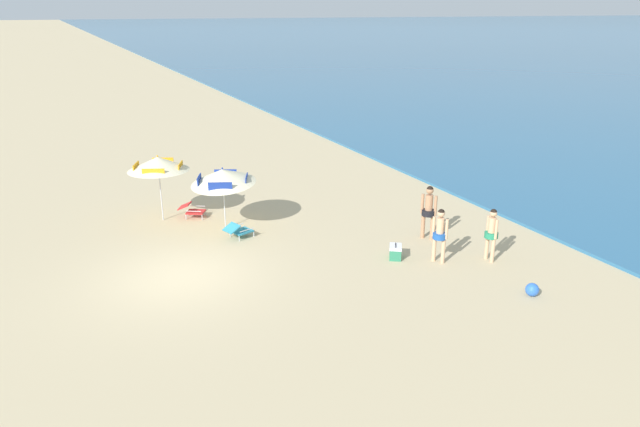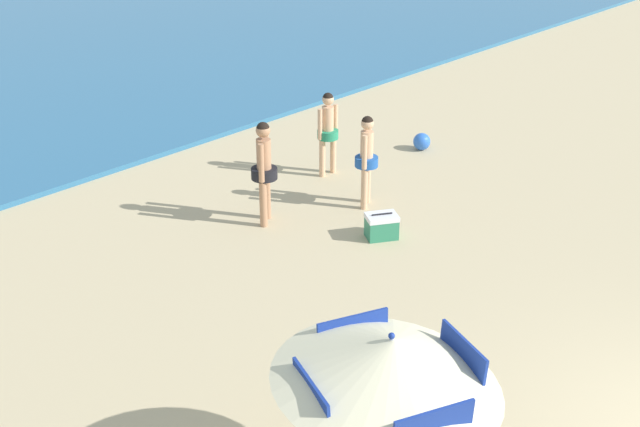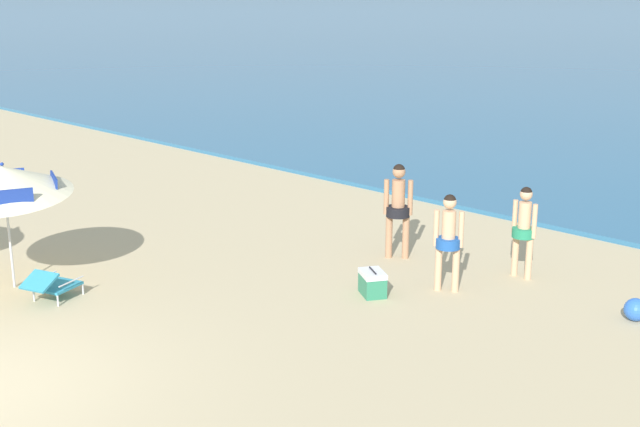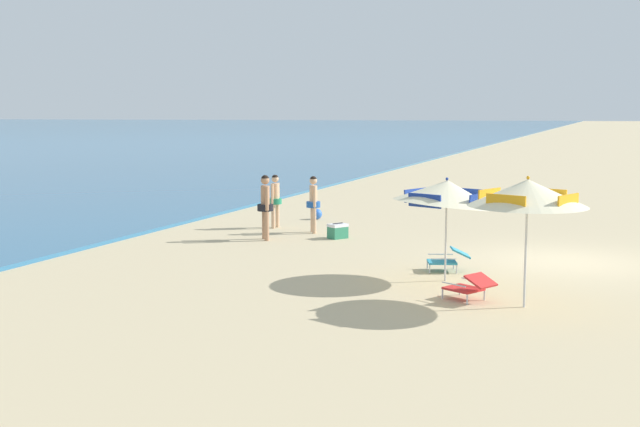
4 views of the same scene
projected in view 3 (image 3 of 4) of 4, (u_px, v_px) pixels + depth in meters
The scene contains 7 objects.
beach_umbrella_striped_main at pixel (4, 181), 13.23m from camera, with size 2.98×2.99×2.15m.
lounge_chair_beside_umbrella at pixel (52, 284), 13.05m from camera, with size 0.78×1.00×0.52m.
person_standing_near_shore at pixel (524, 226), 13.93m from camera, with size 0.47×0.39×1.58m.
person_standing_beside at pixel (448, 236), 13.31m from camera, with size 0.43×0.40×1.62m.
person_wading_in at pixel (398, 204), 14.91m from camera, with size 0.44×0.43×1.74m.
cooler_box at pixel (373, 283), 13.32m from camera, with size 0.60×0.56×0.43m.
beach_ball at pixel (636, 310), 12.31m from camera, with size 0.35×0.35×0.35m, color blue.
Camera 3 is at (9.50, -3.66, 4.84)m, focal length 46.70 mm.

